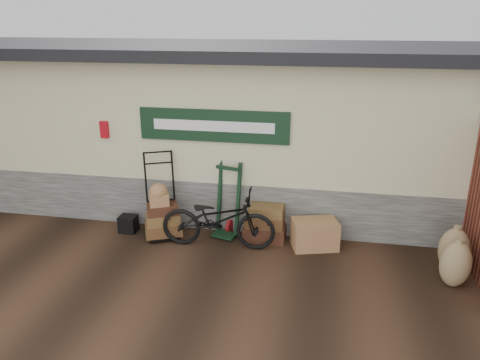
% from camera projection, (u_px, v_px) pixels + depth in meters
% --- Properties ---
extents(ground, '(80.00, 80.00, 0.00)m').
position_uv_depth(ground, '(220.00, 257.00, 7.62)').
color(ground, black).
rests_on(ground, ground).
extents(station_building, '(14.40, 4.10, 3.20)m').
position_uv_depth(station_building, '(248.00, 124.00, 9.63)').
color(station_building, '#4C4C47').
rests_on(station_building, ground).
extents(porter_trolley, '(0.93, 0.84, 1.52)m').
position_uv_depth(porter_trolley, '(161.00, 194.00, 8.18)').
color(porter_trolley, black).
rests_on(porter_trolley, ground).
extents(green_barrow, '(0.57, 0.52, 1.33)m').
position_uv_depth(green_barrow, '(228.00, 200.00, 8.20)').
color(green_barrow, black).
rests_on(green_barrow, ground).
extents(suitcase_stack, '(0.73, 0.47, 0.64)m').
position_uv_depth(suitcase_stack, '(265.00, 222.00, 8.13)').
color(suitcase_stack, '#371A11').
rests_on(suitcase_stack, ground).
extents(wicker_hamper, '(0.85, 0.67, 0.48)m').
position_uv_depth(wicker_hamper, '(315.00, 234.00, 7.87)').
color(wicker_hamper, brown).
rests_on(wicker_hamper, ground).
extents(black_trunk, '(0.31, 0.27, 0.31)m').
position_uv_depth(black_trunk, '(128.00, 224.00, 8.47)').
color(black_trunk, black).
rests_on(black_trunk, ground).
extents(bicycle, '(0.75, 1.95, 1.12)m').
position_uv_depth(bicycle, '(218.00, 216.00, 7.78)').
color(bicycle, black).
rests_on(bicycle, ground).
extents(burlap_sack_left, '(0.54, 0.49, 0.72)m').
position_uv_depth(burlap_sack_left, '(454.00, 250.00, 7.07)').
color(burlap_sack_left, '#907D4E').
rests_on(burlap_sack_left, ground).
extents(burlap_sack_right, '(0.50, 0.44, 0.71)m').
position_uv_depth(burlap_sack_right, '(455.00, 264.00, 6.69)').
color(burlap_sack_right, '#907D4E').
rests_on(burlap_sack_right, ground).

